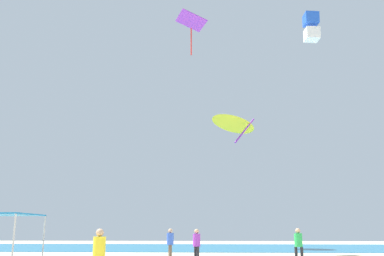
% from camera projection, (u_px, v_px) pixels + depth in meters
% --- Properties ---
extents(ocean_strip, '(110.00, 21.25, 0.03)m').
position_uv_depth(ocean_strip, '(194.00, 247.00, 44.89)').
color(ocean_strip, '#1E6B93').
rests_on(ocean_strip, ground).
extents(person_near_tent, '(0.45, 0.43, 1.82)m').
position_uv_depth(person_near_tent, '(298.00, 242.00, 24.13)').
color(person_near_tent, black).
rests_on(person_near_tent, ground).
extents(person_leftmost, '(0.43, 0.47, 1.82)m').
position_uv_depth(person_leftmost, '(170.00, 241.00, 27.42)').
color(person_leftmost, brown).
rests_on(person_leftmost, ground).
extents(person_rightmost, '(0.43, 0.44, 1.79)m').
position_uv_depth(person_rightmost, '(197.00, 242.00, 25.04)').
color(person_rightmost, black).
rests_on(person_rightmost, ground).
extents(person_far_shore, '(0.42, 0.42, 1.77)m').
position_uv_depth(person_far_shore, '(99.00, 251.00, 14.92)').
color(person_far_shore, brown).
rests_on(person_far_shore, ground).
extents(kite_delta_yellow, '(6.07, 6.06, 3.83)m').
position_uv_depth(kite_delta_yellow, '(234.00, 121.00, 45.18)').
color(kite_delta_yellow, yellow).
extents(kite_diamond_purple, '(2.98, 3.04, 3.64)m').
position_uv_depth(kite_diamond_purple, '(191.00, 23.00, 38.79)').
color(kite_diamond_purple, purple).
extents(kite_box_blue, '(1.59, 1.56, 3.04)m').
position_uv_depth(kite_box_blue, '(311.00, 27.00, 46.76)').
color(kite_box_blue, blue).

